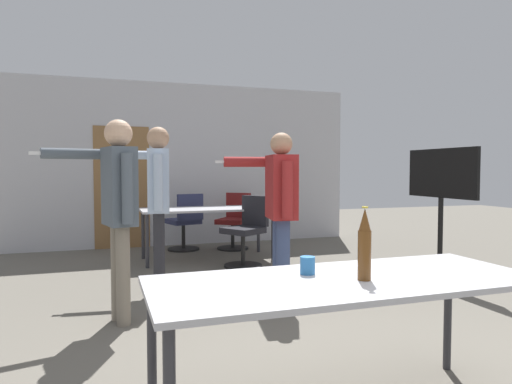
{
  "coord_description": "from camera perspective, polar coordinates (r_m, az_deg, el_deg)",
  "views": [
    {
      "loc": [
        -1.4,
        -1.5,
        1.32
      ],
      "look_at": [
        0.05,
        2.82,
        1.1
      ],
      "focal_mm": 32.0,
      "sensor_mm": 36.0,
      "label": 1
    }
  ],
  "objects": [
    {
      "name": "conference_table_near",
      "position": [
        2.47,
        11.15,
        -11.98
      ],
      "size": [
        2.04,
        0.8,
        0.76
      ],
      "color": "#A8A8AD",
      "rests_on": "ground_plane"
    },
    {
      "name": "conference_table_far",
      "position": [
        6.74,
        -6.06,
        -2.58
      ],
      "size": [
        1.93,
        0.78,
        0.76
      ],
      "color": "#A8A8AD",
      "rests_on": "ground_plane"
    },
    {
      "name": "office_chair_mid_tucked",
      "position": [
        7.67,
        -2.72,
        -3.85
      ],
      "size": [
        0.67,
        0.69,
        0.93
      ],
      "rotation": [
        0.0,
        0.0,
        2.48
      ],
      "color": "black",
      "rests_on": "ground_plane"
    },
    {
      "name": "office_chair_side_rolled",
      "position": [
        6.28,
        -1.18,
        -5.12
      ],
      "size": [
        0.68,
        0.66,
        0.96
      ],
      "rotation": [
        0.0,
        0.0,
        2.14
      ],
      "color": "black",
      "rests_on": "ground_plane"
    },
    {
      "name": "beer_bottle",
      "position": [
        2.4,
        13.41,
        -6.53
      ],
      "size": [
        0.07,
        0.07,
        0.38
      ],
      "color": "#563314",
      "rests_on": "conference_table_near"
    },
    {
      "name": "tv_screen",
      "position": [
        5.95,
        22.14,
        -0.59
      ],
      "size": [
        0.44,
        1.15,
        1.58
      ],
      "rotation": [
        0.0,
        0.0,
        -1.57
      ],
      "color": "black",
      "rests_on": "ground_plane"
    },
    {
      "name": "person_far_watching",
      "position": [
        5.03,
        -12.25,
        0.12
      ],
      "size": [
        0.78,
        0.66,
        1.78
      ],
      "rotation": [
        0.0,
        0.0,
        1.45
      ],
      "color": "#28282D",
      "rests_on": "ground_plane"
    },
    {
      "name": "person_right_polo",
      "position": [
        4.06,
        -16.91,
        -0.82
      ],
      "size": [
        0.86,
        0.55,
        1.75
      ],
      "rotation": [
        0.0,
        0.0,
        1.81
      ],
      "color": "slate",
      "rests_on": "ground_plane"
    },
    {
      "name": "back_wall",
      "position": [
        8.15,
        -8.88,
        3.33
      ],
      "size": [
        6.05,
        0.12,
        2.83
      ],
      "color": "#BCBCC1",
      "rests_on": "ground_plane"
    },
    {
      "name": "drink_cup",
      "position": [
        2.5,
        6.47,
        -9.1
      ],
      "size": [
        0.08,
        0.08,
        0.1
      ],
      "color": "#2866A3",
      "rests_on": "conference_table_near"
    },
    {
      "name": "office_chair_near_pushed",
      "position": [
        7.55,
        -8.82,
        -3.95
      ],
      "size": [
        0.57,
        0.62,
        0.94
      ],
      "rotation": [
        0.0,
        0.0,
        0.28
      ],
      "color": "black",
      "rests_on": "ground_plane"
    },
    {
      "name": "person_left_plaid",
      "position": [
        4.66,
        2.99,
        -0.93
      ],
      "size": [
        0.76,
        0.75,
        1.7
      ],
      "rotation": [
        0.0,
        0.0,
        1.41
      ],
      "color": "#3D4C75",
      "rests_on": "ground_plane"
    }
  ]
}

